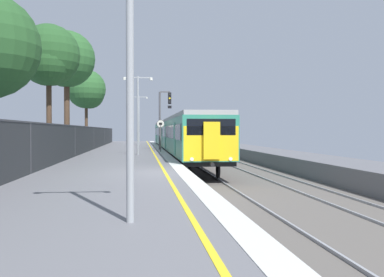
% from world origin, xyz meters
% --- Properties ---
extents(ground, '(17.40, 110.00, 1.21)m').
position_xyz_m(ground, '(2.64, 0.00, -0.61)').
color(ground, slate).
extents(commuter_train_at_platform, '(2.83, 41.79, 3.81)m').
position_xyz_m(commuter_train_at_platform, '(2.10, 24.62, 1.27)').
color(commuter_train_at_platform, '#2D846B').
rests_on(commuter_train_at_platform, ground).
extents(signal_gantry, '(1.10, 0.24, 5.06)m').
position_xyz_m(signal_gantry, '(0.62, 21.57, 3.16)').
color(signal_gantry, '#47474C').
rests_on(signal_gantry, ground).
extents(speed_limit_sign, '(0.59, 0.08, 2.49)m').
position_xyz_m(speed_limit_sign, '(0.25, 17.85, 1.59)').
color(speed_limit_sign, '#59595B').
rests_on(speed_limit_sign, ground).
extents(platform_lamp_near, '(2.00, 0.20, 5.76)m').
position_xyz_m(platform_lamp_near, '(-1.48, -9.58, 3.39)').
color(platform_lamp_near, '#93999E').
rests_on(platform_lamp_near, ground).
extents(platform_lamp_mid, '(2.00, 0.20, 5.35)m').
position_xyz_m(platform_lamp_mid, '(-1.48, 13.28, 3.17)').
color(platform_lamp_mid, '#93999E').
rests_on(platform_lamp_mid, ground).
extents(platform_lamp_far, '(2.00, 0.20, 5.73)m').
position_xyz_m(platform_lamp_far, '(-1.48, 36.15, 3.37)').
color(platform_lamp_far, '#93999E').
rests_on(platform_lamp_far, ground).
extents(platform_back_fence, '(0.07, 99.00, 1.99)m').
position_xyz_m(platform_back_fence, '(-5.45, 0.00, 1.04)').
color(platform_back_fence, '#282B2D').
rests_on(platform_back_fence, ground).
extents(background_tree_left, '(3.49, 3.49, 7.65)m').
position_xyz_m(background_tree_left, '(-6.44, 8.53, 5.75)').
color(background_tree_left, '#473323').
rests_on(background_tree_left, ground).
extents(background_tree_centre, '(4.34, 4.34, 9.32)m').
position_xyz_m(background_tree_centre, '(-6.96, 18.00, 7.01)').
color(background_tree_centre, '#473323').
rests_on(background_tree_centre, ground).
extents(background_tree_right, '(4.32, 4.34, 8.44)m').
position_xyz_m(background_tree_right, '(-7.21, 33.89, 6.10)').
color(background_tree_right, '#473323').
rests_on(background_tree_right, ground).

